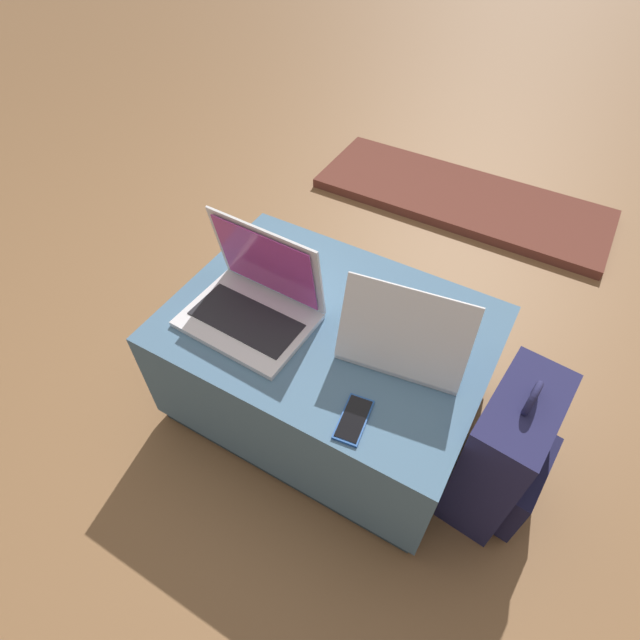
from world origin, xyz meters
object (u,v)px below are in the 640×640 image
(laptop_near, at_px, (254,300))
(backpack, at_px, (504,455))
(cell_phone, at_px, (354,419))
(laptop_far, at_px, (405,338))

(laptop_near, xyz_separation_m, backpack, (0.75, 0.04, -0.24))
(backpack, bearing_deg, laptop_near, 99.02)
(laptop_near, bearing_deg, backpack, 5.40)
(cell_phone, xyz_separation_m, backpack, (0.36, 0.21, -0.19))
(laptop_far, height_order, cell_phone, laptop_far)
(laptop_near, height_order, backpack, laptop_near)
(laptop_near, distance_m, cell_phone, 0.44)
(cell_phone, bearing_deg, laptop_far, -101.32)
(laptop_far, bearing_deg, laptop_near, 3.85)
(laptop_near, relative_size, cell_phone, 2.58)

